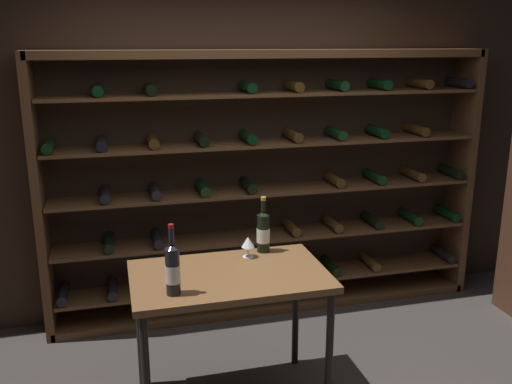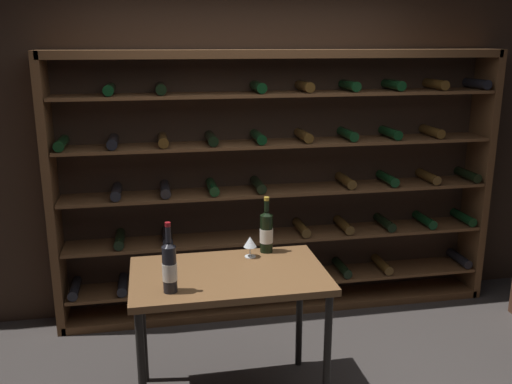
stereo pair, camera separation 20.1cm
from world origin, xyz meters
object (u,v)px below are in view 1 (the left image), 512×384
at_px(tasting_table, 229,288).
at_px(wine_bottle_gold_foil, 263,231).
at_px(wine_bottle_black_capsule, 173,269).
at_px(wine_rack, 272,187).
at_px(wine_glass_stemmed_right, 248,243).

bearing_deg(tasting_table, wine_bottle_gold_foil, 45.09).
height_order(tasting_table, wine_bottle_gold_foil, wine_bottle_gold_foil).
height_order(wine_bottle_black_capsule, wine_bottle_gold_foil, wine_bottle_black_capsule).
relative_size(tasting_table, wine_bottle_black_capsule, 2.90).
xyz_separation_m(wine_rack, wine_bottle_black_capsule, (-0.93, -1.34, -0.04)).
xyz_separation_m(wine_rack, wine_bottle_gold_foil, (-0.31, -0.86, -0.05)).
bearing_deg(wine_bottle_black_capsule, tasting_table, 29.70).
bearing_deg(tasting_table, wine_bottle_black_capsule, -150.30).
bearing_deg(wine_bottle_gold_foil, wine_bottle_black_capsule, -142.55).
height_order(wine_bottle_black_capsule, wine_glass_stemmed_right, wine_bottle_black_capsule).
height_order(wine_rack, tasting_table, wine_rack).
relative_size(wine_bottle_gold_foil, wine_glass_stemmed_right, 2.72).
distance_m(wine_bottle_gold_foil, wine_glass_stemmed_right, 0.14).
relative_size(wine_bottle_black_capsule, wine_glass_stemmed_right, 2.94).
distance_m(wine_rack, wine_bottle_black_capsule, 1.63).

